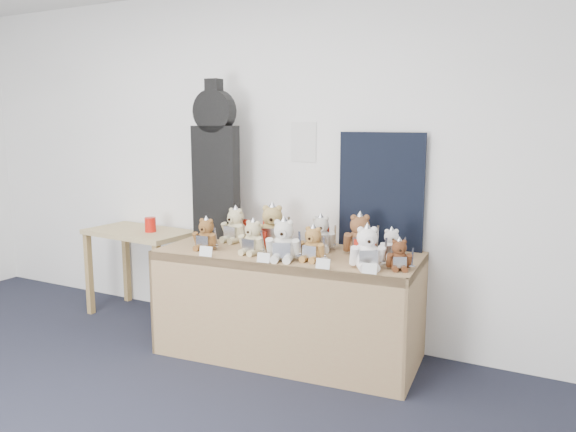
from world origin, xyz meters
The scene contains 21 objects.
room_shell centered at (0.47, 2.49, 1.51)m, with size 6.00×6.00×6.00m.
display_table centered at (0.58, 1.98, 0.60)m, with size 1.89×0.92×0.76m.
side_table centered at (-0.94, 2.20, 0.63)m, with size 0.94×0.57×0.75m.
guitar_case centered at (-0.14, 2.22, 1.36)m, with size 0.38×0.13×1.22m.
navy_board centered at (1.11, 2.45, 1.18)m, with size 0.62×0.02×0.83m, color black.
red_cup centered at (-0.80, 2.19, 0.81)m, with size 0.09×0.09×0.12m, color red.
teddy_front_far_left centered at (0.02, 1.84, 0.87)m, with size 0.21×0.18×0.26m.
teddy_front_left centered at (0.39, 1.88, 0.87)m, with size 0.22×0.18×0.27m.
teddy_front_centre centered at (0.66, 1.82, 0.89)m, with size 0.26×0.24×0.31m.
teddy_front_right centered at (0.83, 1.90, 0.87)m, with size 0.21×0.17×0.26m.
teddy_front_far_right centered at (1.22, 1.89, 0.88)m, with size 0.25×0.24×0.30m.
teddy_front_end centered at (1.40, 1.94, 0.85)m, with size 0.18×0.17×0.22m.
teddy_back_left centered at (0.06, 2.16, 0.88)m, with size 0.24×0.22×0.30m.
teddy_back_centre_left centered at (0.39, 2.15, 0.90)m, with size 0.29×0.27×0.35m.
teddy_back_centre_right centered at (0.75, 2.20, 0.88)m, with size 0.23×0.22×0.28m.
teddy_back_right centered at (1.05, 2.21, 0.89)m, with size 0.26×0.25×0.32m.
teddy_back_end centered at (1.28, 2.20, 0.85)m, with size 0.19×0.18×0.23m.
entry_card_a centered at (0.15, 1.66, 0.80)m, with size 0.10×0.00×0.07m, color silver.
entry_card_b centered at (0.58, 1.69, 0.80)m, with size 0.09×0.00×0.06m, color silver.
entry_card_c centered at (0.99, 1.73, 0.80)m, with size 0.09×0.00×0.07m, color silver.
entry_card_d centered at (1.28, 1.75, 0.80)m, with size 0.09×0.00×0.06m, color silver.
Camera 1 is at (2.36, -1.36, 1.67)m, focal length 35.00 mm.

